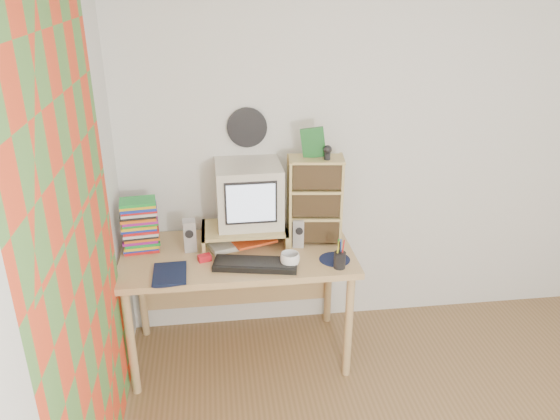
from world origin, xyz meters
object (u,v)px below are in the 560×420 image
object	(u,v)px
crt_monitor	(249,195)
keyboard	(256,264)
dvd_stack	(140,228)
desk	(238,266)
cd_rack	(315,201)
diary	(153,273)
mug	(290,260)

from	to	relation	value
crt_monitor	keyboard	world-z (taller)	crt_monitor
dvd_stack	crt_monitor	bearing A→B (deg)	-2.97
desk	keyboard	bearing A→B (deg)	-69.98
keyboard	cd_rack	bearing A→B (deg)	47.59
crt_monitor	diary	xyz separation A→B (m)	(-0.57, -0.39, -0.29)
desk	diary	bearing A→B (deg)	-148.24
crt_monitor	dvd_stack	world-z (taller)	crt_monitor
keyboard	cd_rack	world-z (taller)	cd_rack
cd_rack	keyboard	bearing A→B (deg)	-136.87
crt_monitor	dvd_stack	xyz separation A→B (m)	(-0.67, -0.04, -0.16)
desk	crt_monitor	world-z (taller)	crt_monitor
cd_rack	diary	bearing A→B (deg)	-154.12
mug	diary	xyz separation A→B (m)	(-0.78, -0.02, -0.02)
keyboard	diary	world-z (taller)	diary
desk	mug	xyz separation A→B (m)	(0.29, -0.28, 0.18)
crt_monitor	keyboard	xyz separation A→B (m)	(0.00, -0.34, -0.29)
crt_monitor	cd_rack	bearing A→B (deg)	-8.35
dvd_stack	cd_rack	bearing A→B (deg)	-7.15
desk	dvd_stack	xyz separation A→B (m)	(-0.58, 0.05, 0.28)
cd_rack	mug	world-z (taller)	cd_rack
keyboard	dvd_stack	xyz separation A→B (m)	(-0.67, 0.30, 0.13)
keyboard	diary	distance (m)	0.58
keyboard	diary	xyz separation A→B (m)	(-0.58, -0.04, 0.01)
desk	dvd_stack	world-z (taller)	dvd_stack
dvd_stack	mug	bearing A→B (deg)	-27.27
mug	dvd_stack	bearing A→B (deg)	159.20
crt_monitor	cd_rack	distance (m)	0.41
mug	crt_monitor	bearing A→B (deg)	118.50
crt_monitor	dvd_stack	bearing A→B (deg)	-177.31
dvd_stack	mug	xyz separation A→B (m)	(0.87, -0.33, -0.10)
crt_monitor	dvd_stack	size ratio (longest dim) A/B	1.34
desk	mug	size ratio (longest dim) A/B	12.43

